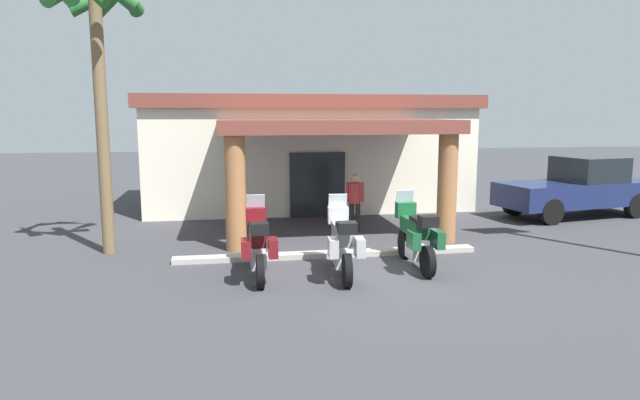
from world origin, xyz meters
name	(u,v)px	position (x,y,z in m)	size (l,w,h in m)	color
ground_plane	(364,268)	(0.00, 0.00, 0.00)	(80.00, 80.00, 0.00)	#38383D
motel_building	(306,150)	(-0.01, 8.63, 2.03)	(11.49, 10.01, 3.95)	silver
motorcycle_maroon	(258,244)	(-2.31, -0.34, 0.70)	(0.71, 2.21, 1.61)	black
motorcycle_silver	(342,243)	(-0.60, -0.55, 0.70)	(0.73, 2.21, 1.61)	black
motorcycle_green	(416,236)	(1.12, -0.18, 0.70)	(0.70, 2.21, 1.61)	black
pedestrian	(355,199)	(0.67, 3.76, 0.96)	(0.49, 0.32, 1.66)	black
pickup_truck_navy	(578,188)	(8.40, 4.87, 0.94)	(5.45, 2.76, 1.95)	black
palm_tree_roadside	(96,30)	(-5.75, 2.26, 5.21)	(2.24, 2.29, 6.72)	brown
curb_strip	(328,254)	(-0.60, 1.07, 0.06)	(7.15, 0.36, 0.12)	#ADA89E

